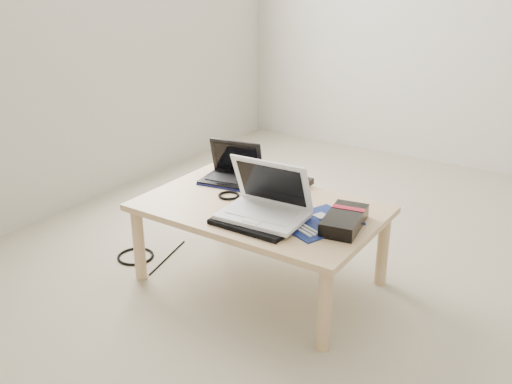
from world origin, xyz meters
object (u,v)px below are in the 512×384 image
Objects in this scene: white_laptop at (266,204)px; gpu_box at (344,220)px; netbook at (232,173)px; coffee_table at (260,215)px.

gpu_box is at bearing 20.41° from white_laptop.
white_laptop reaches higher than netbook.
netbook is 0.83× the size of white_laptop.
netbook reaches higher than gpu_box.
coffee_table is 0.19m from white_laptop.
white_laptop is at bearing -37.11° from netbook.
coffee_table is 3.58× the size of gpu_box.
coffee_table is 0.36m from netbook.
white_laptop is (0.10, -0.11, 0.12)m from coffee_table.
netbook is (-0.29, 0.19, 0.09)m from coffee_table.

